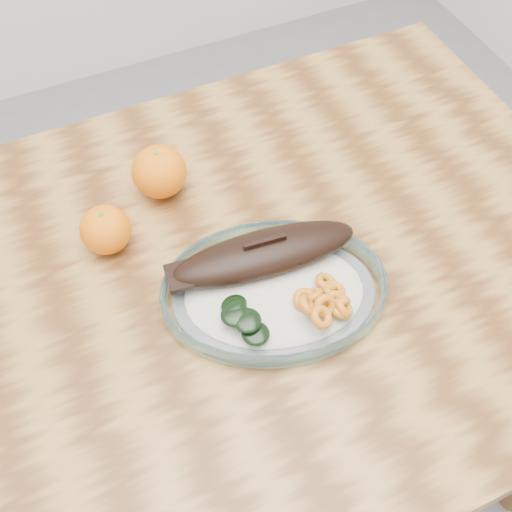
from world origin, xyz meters
The scene contains 5 objects.
ground centered at (0.00, 0.00, 0.00)m, with size 3.00×3.00×0.00m, color slate.
dining_table centered at (0.00, 0.00, 0.65)m, with size 1.20×0.80×0.75m.
plated_meal centered at (0.06, -0.05, 0.77)m, with size 0.69×0.69×0.08m.
orange_left centered at (-0.12, 0.12, 0.79)m, with size 0.07×0.07×0.07m, color #FD4E05.
orange_right centered at (-0.01, 0.19, 0.79)m, with size 0.08×0.08×0.08m, color #FD4E05.
Camera 1 is at (-0.15, -0.47, 1.49)m, focal length 45.00 mm.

